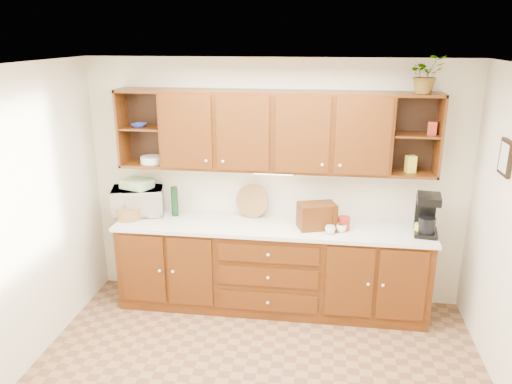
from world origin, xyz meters
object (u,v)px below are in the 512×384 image
(bread_box, at_px, (317,216))
(potted_plant, at_px, (426,74))
(microwave, at_px, (138,201))
(coffee_maker, at_px, (427,215))

(bread_box, xyz_separation_m, potted_plant, (0.94, 0.09, 1.40))
(microwave, xyz_separation_m, coffee_maker, (2.99, -0.15, 0.05))
(microwave, distance_m, bread_box, 1.94)
(coffee_maker, height_order, potted_plant, potted_plant)
(microwave, bearing_deg, bread_box, -19.57)
(coffee_maker, distance_m, potted_plant, 1.34)
(potted_plant, bearing_deg, bread_box, -174.71)
(microwave, height_order, potted_plant, potted_plant)
(coffee_maker, bearing_deg, bread_box, -172.17)
(bread_box, height_order, coffee_maker, coffee_maker)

